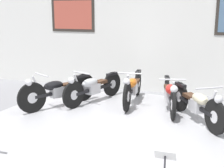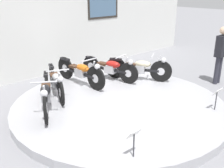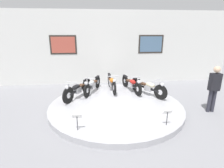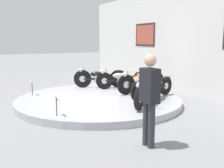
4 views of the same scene
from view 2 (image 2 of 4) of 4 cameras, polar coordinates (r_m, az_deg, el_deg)
name	(u,v)px [view 2 (image 2 of 4)]	position (r m, az deg, el deg)	size (l,w,h in m)	color
ground_plane	(119,109)	(6.45, 1.58, -5.37)	(60.00, 60.00, 0.00)	gray
display_platform	(119,105)	(6.41, 1.59, -4.61)	(5.09, 5.09, 0.19)	#ADADB2
back_wall	(42,14)	(8.80, -14.91, 14.45)	(14.00, 0.22, 3.97)	silver
motorcycle_black	(46,93)	(6.00, -14.18, -1.96)	(1.03, 1.78, 0.81)	black
motorcycle_silver	(56,81)	(6.77, -12.06, 0.63)	(0.77, 1.86, 0.78)	black
motorcycle_orange	(81,71)	(7.40, -6.84, 2.81)	(0.54, 2.01, 0.81)	black
motorcycle_red	(110,67)	(7.76, -0.39, 3.64)	(0.64, 1.91, 0.78)	black
motorcycle_cream	(139,67)	(7.76, 5.97, 3.59)	(1.14, 1.68, 0.79)	black
info_placard_front_left	(134,137)	(4.27, 4.82, -11.46)	(0.26, 0.11, 0.51)	#333338
info_placard_front_centre	(217,95)	(6.26, 21.85, -2.17)	(0.26, 0.11, 0.51)	#333338
visitor_standing	(221,52)	(8.46, 22.56, 6.47)	(0.36, 0.23, 1.73)	#2D2D38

